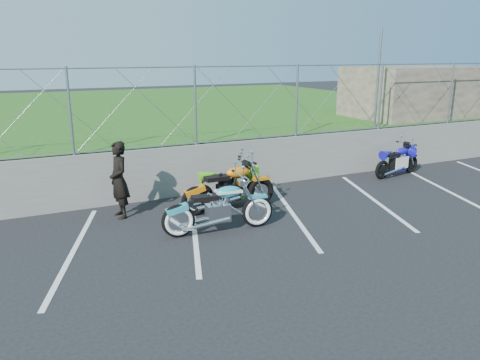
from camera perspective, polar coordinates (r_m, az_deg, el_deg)
name	(u,v)px	position (r m, az deg, el deg)	size (l,w,h in m)	color
ground	(212,247)	(9.02, -3.38, -8.15)	(90.00, 90.00, 0.00)	black
retaining_wall	(160,173)	(11.97, -9.75, 0.84)	(30.00, 0.22, 1.30)	#63635E
grass_field	(96,122)	(21.62, -17.11, 6.75)	(30.00, 20.00, 1.30)	#1F4B14
stone_building	(416,91)	(18.98, 20.68, 10.08)	(5.00, 3.00, 1.80)	brown
chain_link_fence	(157,107)	(11.68, -10.12, 8.71)	(28.00, 0.03, 2.00)	gray
sign_pole	(378,79)	(15.51, 16.46, 11.73)	(0.08, 0.08, 3.00)	gray
parking_lines	(246,221)	(10.33, 0.71, -5.03)	(18.29, 4.31, 0.01)	silver
cruiser_turquoise	(220,210)	(9.60, -2.42, -3.63)	(2.39, 0.75, 1.19)	black
naked_orange	(231,189)	(10.90, -1.16, -1.15)	(2.38, 0.81, 1.18)	black
sportbike_green	(231,187)	(11.25, -1.12, -0.89)	(2.04, 0.73, 1.06)	black
sportbike_blue	(398,162)	(14.79, 18.69, 2.07)	(1.87, 0.67, 0.97)	black
person_standing	(119,180)	(10.68, -14.54, 0.00)	(0.63, 0.41, 1.72)	black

